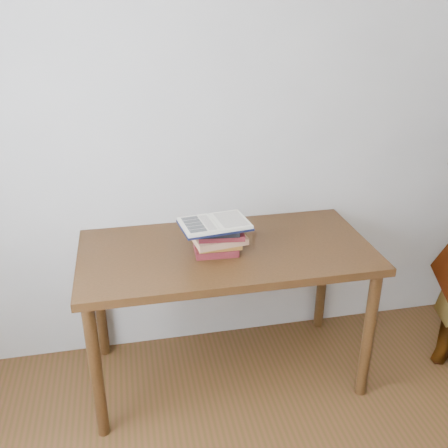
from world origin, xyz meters
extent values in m
cube|color=beige|center=(0.00, 1.75, 1.30)|extent=(3.50, 0.04, 2.60)
cube|color=#442611|center=(-0.05, 1.38, 0.77)|extent=(1.48, 0.74, 0.04)
cylinder|color=#442611|center=(-0.73, 1.07, 0.38)|extent=(0.06, 0.06, 0.75)
cylinder|color=#442611|center=(0.63, 1.07, 0.38)|extent=(0.06, 0.06, 0.75)
cylinder|color=#442611|center=(-0.73, 1.69, 0.38)|extent=(0.06, 0.06, 0.75)
cylinder|color=#442611|center=(0.63, 1.69, 0.38)|extent=(0.06, 0.06, 0.75)
cube|color=maroon|center=(-0.11, 1.35, 0.81)|extent=(0.22, 0.16, 0.04)
cube|color=#AF5F27|center=(-0.09, 1.35, 0.84)|extent=(0.21, 0.15, 0.03)
cube|color=tan|center=(-0.09, 1.34, 0.87)|extent=(0.27, 0.20, 0.03)
cube|color=maroon|center=(-0.09, 1.33, 0.90)|extent=(0.24, 0.17, 0.03)
cube|color=black|center=(-0.11, 1.34, 0.93)|extent=(0.23, 0.19, 0.02)
cube|color=black|center=(-0.12, 1.34, 0.95)|extent=(0.36, 0.27, 0.01)
cube|color=beige|center=(-0.20, 1.33, 0.96)|extent=(0.18, 0.24, 0.01)
cube|color=beige|center=(-0.03, 1.35, 0.96)|extent=(0.18, 0.24, 0.01)
cylinder|color=beige|center=(-0.12, 1.34, 0.96)|extent=(0.04, 0.22, 0.01)
cube|color=black|center=(-0.23, 1.40, 0.97)|extent=(0.08, 0.04, 0.00)
cube|color=black|center=(-0.22, 1.37, 0.97)|extent=(0.08, 0.04, 0.00)
cube|color=black|center=(-0.22, 1.33, 0.97)|extent=(0.08, 0.04, 0.00)
cube|color=black|center=(-0.21, 1.29, 0.97)|extent=(0.08, 0.04, 0.00)
cube|color=black|center=(-0.21, 1.25, 0.97)|extent=(0.08, 0.04, 0.00)
cube|color=silver|center=(-0.15, 1.34, 0.97)|extent=(0.06, 0.18, 0.00)
cube|color=silver|center=(-0.03, 1.35, 0.97)|extent=(0.15, 0.20, 0.00)
camera|label=1|loc=(-0.52, -0.83, 1.96)|focal=40.00mm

